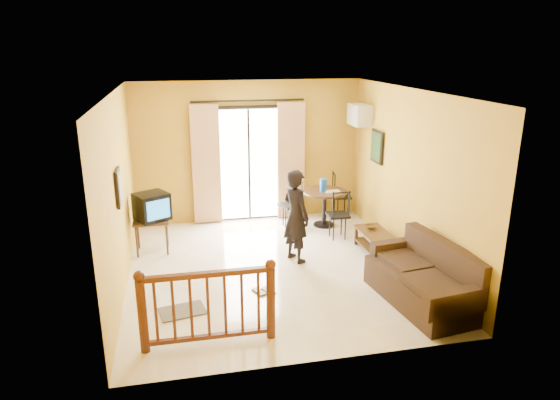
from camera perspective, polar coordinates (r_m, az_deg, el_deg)
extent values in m
plane|color=beige|center=(8.08, -0.81, -7.88)|extent=(5.00, 5.00, 0.00)
plane|color=white|center=(7.34, -0.90, 12.31)|extent=(5.00, 5.00, 0.00)
plane|color=#B78C23|center=(9.99, -3.64, 5.50)|extent=(4.50, 0.00, 4.50)
plane|color=#B78C23|center=(5.29, 4.40, -5.43)|extent=(4.50, 0.00, 4.50)
plane|color=#B78C23|center=(7.51, -17.95, 0.68)|extent=(0.00, 5.00, 5.00)
plane|color=#B78C23|center=(8.31, 14.57, 2.53)|extent=(0.00, 5.00, 5.00)
cube|color=black|center=(10.03, -3.60, 4.08)|extent=(1.34, 0.03, 2.34)
cube|color=white|center=(10.00, -3.57, 4.04)|extent=(1.20, 0.04, 2.20)
cube|color=black|center=(9.98, -3.55, 4.01)|extent=(0.04, 0.02, 2.20)
cube|color=beige|center=(9.85, -8.44, 3.99)|extent=(0.55, 0.08, 2.35)
cube|color=beige|center=(10.09, 1.26, 4.49)|extent=(0.55, 0.08, 2.35)
cylinder|color=black|center=(9.73, -3.67, 11.27)|extent=(2.20, 0.04, 0.04)
cube|color=black|center=(8.80, -14.53, -2.28)|extent=(0.59, 0.50, 0.04)
cylinder|color=black|center=(8.73, -16.06, -4.58)|extent=(0.04, 0.04, 0.57)
cylinder|color=black|center=(8.70, -12.80, -4.39)|extent=(0.04, 0.04, 0.57)
cylinder|color=black|center=(9.10, -15.91, -3.66)|extent=(0.04, 0.04, 0.57)
cylinder|color=black|center=(9.07, -12.79, -3.48)|extent=(0.04, 0.04, 0.57)
cube|color=black|center=(8.72, -14.45, -0.72)|extent=(0.67, 0.65, 0.46)
cube|color=#2684E4|center=(8.51, -13.73, -1.09)|extent=(0.36, 0.21, 0.33)
cube|color=black|center=(7.28, -17.97, 1.39)|extent=(0.04, 0.42, 0.52)
cube|color=#5C574F|center=(7.27, -17.77, 1.40)|extent=(0.01, 0.34, 0.44)
cylinder|color=black|center=(9.77, 5.15, 0.94)|extent=(0.86, 0.86, 0.04)
cylinder|color=black|center=(9.87, 5.09, -1.00)|extent=(0.08, 0.08, 0.70)
cylinder|color=black|center=(9.98, 5.04, -2.82)|extent=(0.42, 0.42, 0.03)
cylinder|color=blue|center=(9.70, 4.97, 1.72)|extent=(0.13, 0.13, 0.25)
cube|color=beige|center=(9.71, 6.03, 0.98)|extent=(0.28, 0.18, 0.02)
cube|color=silver|center=(9.86, 9.10, 9.59)|extent=(0.30, 0.60, 0.40)
cube|color=gray|center=(9.81, 8.27, 9.58)|extent=(0.02, 0.56, 0.36)
cube|color=black|center=(9.39, 11.04, 6.01)|extent=(0.04, 0.50, 0.60)
cube|color=black|center=(9.38, 10.90, 6.01)|extent=(0.01, 0.42, 0.52)
cube|color=black|center=(8.75, 10.75, -3.67)|extent=(0.46, 0.84, 0.04)
cube|color=black|center=(8.84, 10.66, -5.13)|extent=(0.42, 0.80, 0.03)
cube|color=black|center=(8.43, 10.47, -5.78)|extent=(0.05, 0.05, 0.35)
cube|color=black|center=(8.57, 12.77, -5.53)|extent=(0.05, 0.05, 0.35)
cube|color=black|center=(9.07, 8.71, -4.00)|extent=(0.05, 0.05, 0.35)
cube|color=black|center=(9.20, 10.88, -3.80)|extent=(0.05, 0.05, 0.35)
imported|color=#503D1B|center=(8.86, 10.41, -3.05)|extent=(0.21, 0.21, 0.06)
cube|color=#322013|center=(7.28, 15.81, -9.71)|extent=(1.07, 1.80, 0.42)
cube|color=#322013|center=(7.28, 18.29, -6.74)|extent=(0.41, 1.71, 0.58)
cube|color=#322013|center=(6.55, 19.33, -10.98)|extent=(0.86, 0.28, 0.32)
cube|color=#322013|center=(7.86, 13.19, -5.58)|extent=(0.86, 0.28, 0.32)
cube|color=#322013|center=(6.86, 17.00, -9.28)|extent=(0.67, 0.76, 0.11)
cube|color=#322013|center=(7.45, 14.29, -6.86)|extent=(0.67, 0.76, 0.11)
imported|color=black|center=(8.13, 1.82, -1.84)|extent=(0.58, 0.67, 1.55)
cylinder|color=#471E0F|center=(6.08, -15.43, -12.73)|extent=(0.11, 0.11, 0.92)
cylinder|color=#471E0F|center=(6.14, -1.06, -11.72)|extent=(0.11, 0.11, 0.92)
sphere|color=#471E0F|center=(5.85, -15.83, -8.39)|extent=(0.13, 0.13, 0.13)
sphere|color=#471E0F|center=(5.91, -1.08, -7.40)|extent=(0.13, 0.13, 0.13)
cube|color=#471E0F|center=(5.85, -8.39, -8.40)|extent=(1.55, 0.08, 0.06)
cube|color=#471E0F|center=(6.25, -8.05, -15.19)|extent=(1.55, 0.06, 0.05)
cube|color=#4F4A3F|center=(7.01, -11.09, -12.34)|extent=(0.67, 0.51, 0.02)
cube|color=#503D1B|center=(7.36, -2.41, -10.44)|extent=(0.19, 0.27, 0.03)
cube|color=#503D1B|center=(7.38, -1.33, -10.34)|extent=(0.19, 0.27, 0.03)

